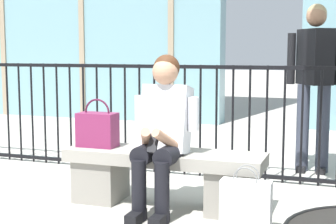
# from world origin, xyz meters

# --- Properties ---
(ground_plane) EXTENTS (60.00, 60.00, 0.00)m
(ground_plane) POSITION_xyz_m (0.00, 0.00, 0.00)
(ground_plane) COLOR #B2ADA3
(stone_bench) EXTENTS (1.60, 0.44, 0.45)m
(stone_bench) POSITION_xyz_m (0.00, 0.00, 0.27)
(stone_bench) COLOR gray
(stone_bench) RESTS_ON ground
(seated_person_with_phone) EXTENTS (0.52, 0.66, 1.21)m
(seated_person_with_phone) POSITION_xyz_m (0.03, -0.13, 0.65)
(seated_person_with_phone) COLOR black
(seated_person_with_phone) RESTS_ON ground
(handbag_on_bench) EXTENTS (0.32, 0.17, 0.40)m
(handbag_on_bench) POSITION_xyz_m (-0.58, -0.01, 0.60)
(handbag_on_bench) COLOR #7A234C
(handbag_on_bench) RESTS_ON stone_bench
(shopping_bag) EXTENTS (0.34, 0.12, 0.46)m
(shopping_bag) POSITION_xyz_m (0.73, -0.36, 0.19)
(shopping_bag) COLOR white
(shopping_bag) RESTS_ON ground
(bystander_at_railing) EXTENTS (0.55, 0.44, 1.71)m
(bystander_at_railing) POSITION_xyz_m (1.04, 1.63, 1.00)
(bystander_at_railing) COLOR #383D4C
(bystander_at_railing) RESTS_ON ground
(plaza_railing) EXTENTS (9.10, 0.04, 1.11)m
(plaza_railing) POSITION_xyz_m (0.00, 1.05, 0.56)
(plaza_railing) COLOR black
(plaza_railing) RESTS_ON ground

